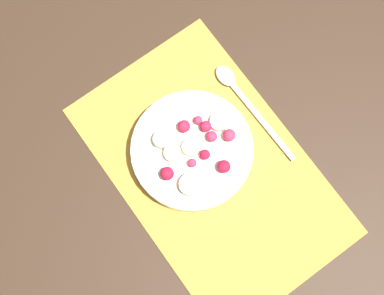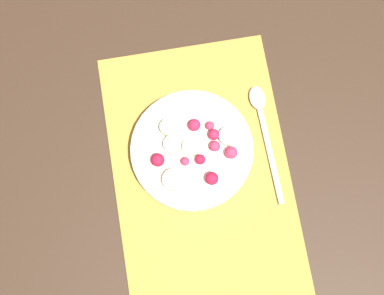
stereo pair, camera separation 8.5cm
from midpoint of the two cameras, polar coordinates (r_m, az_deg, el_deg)
The scene contains 4 objects.
ground_plane at distance 0.89m, azimuth 3.73°, elevation -3.76°, with size 3.00×3.00×0.00m, color #382619.
placemat at distance 0.89m, azimuth 3.75°, elevation -3.73°, with size 0.46×0.29×0.01m.
fruit_bowl at distance 0.87m, azimuth 2.73°, elevation -0.94°, with size 0.20×0.20×0.06m.
spoon at distance 0.91m, azimuth 10.13°, elevation 2.32°, with size 0.21×0.03×0.01m.
Camera 2 is at (0.14, -0.04, 0.88)m, focal length 50.00 mm.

